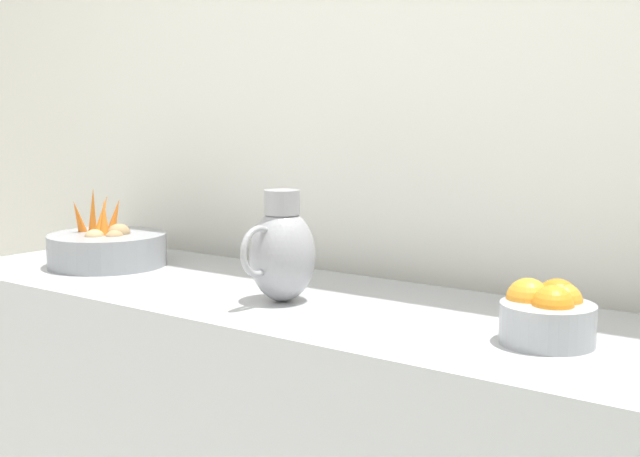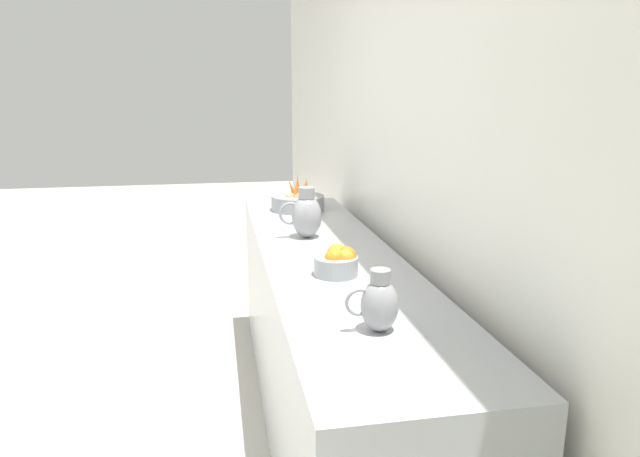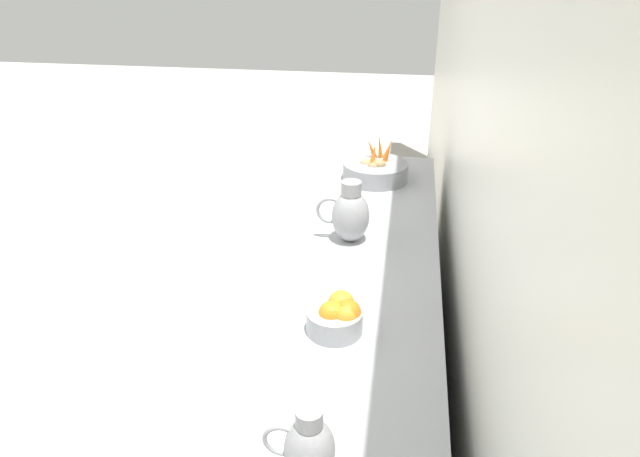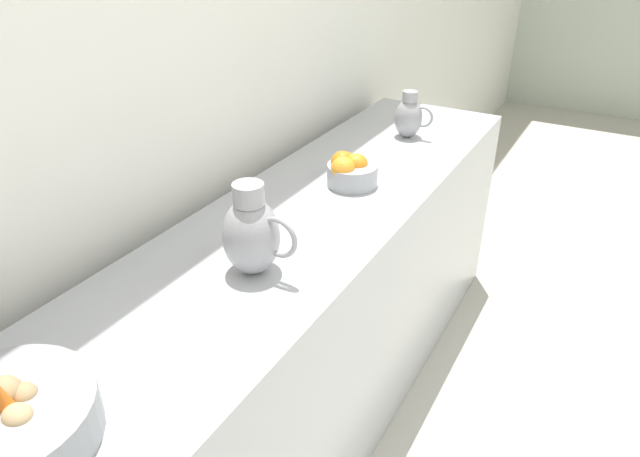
# 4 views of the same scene
# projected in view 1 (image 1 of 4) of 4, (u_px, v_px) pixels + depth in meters

# --- Properties ---
(vegetable_colander) EXTENTS (0.33, 0.33, 0.22)m
(vegetable_colander) POSITION_uv_depth(u_px,v_px,m) (107.00, 248.00, 2.30)
(vegetable_colander) COLOR gray
(vegetable_colander) RESTS_ON prep_counter
(orange_bowl) EXTENTS (0.18, 0.18, 0.12)m
(orange_bowl) POSITION_uv_depth(u_px,v_px,m) (548.00, 313.00, 1.52)
(orange_bowl) COLOR #9EA0A5
(orange_bowl) RESTS_ON prep_counter
(metal_pitcher_tall) EXTENTS (0.21, 0.15, 0.25)m
(metal_pitcher_tall) POSITION_uv_depth(u_px,v_px,m) (281.00, 252.00, 1.85)
(metal_pitcher_tall) COLOR #939399
(metal_pitcher_tall) RESTS_ON prep_counter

